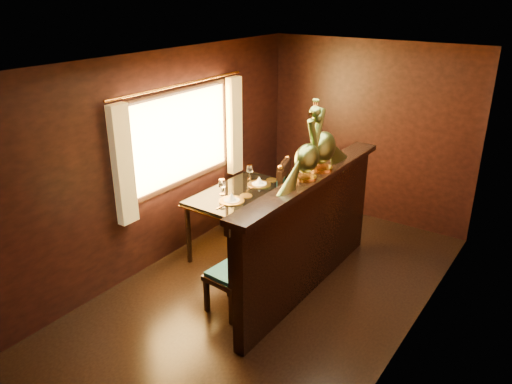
# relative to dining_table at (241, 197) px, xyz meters

# --- Properties ---
(ground) EXTENTS (5.00, 5.00, 0.00)m
(ground) POSITION_rel_dining_table_xyz_m (0.82, -0.62, -0.73)
(ground) COLOR black
(ground) RESTS_ON ground
(room_shell) EXTENTS (3.04, 5.04, 2.52)m
(room_shell) POSITION_rel_dining_table_xyz_m (0.73, -0.60, 0.85)
(room_shell) COLOR black
(room_shell) RESTS_ON ground
(partition) EXTENTS (0.26, 2.70, 1.36)m
(partition) POSITION_rel_dining_table_xyz_m (1.14, -0.32, -0.01)
(partition) COLOR black
(partition) RESTS_ON ground
(dining_table) EXTENTS (0.84, 1.37, 1.00)m
(dining_table) POSITION_rel_dining_table_xyz_m (0.00, 0.00, 0.00)
(dining_table) COLOR black
(dining_table) RESTS_ON ground
(chair_left) EXTENTS (0.46, 0.48, 1.19)m
(chair_left) POSITION_rel_dining_table_xyz_m (0.77, -1.11, -0.11)
(chair_left) COLOR black
(chair_left) RESTS_ON ground
(chair_right) EXTENTS (0.55, 0.57, 1.21)m
(chair_right) POSITION_rel_dining_table_xyz_m (0.35, 0.28, -0.10)
(chair_right) COLOR black
(chair_right) RESTS_ON ground
(peacock_left) EXTENTS (0.22, 0.59, 0.70)m
(peacock_left) POSITION_rel_dining_table_xyz_m (1.14, -0.46, 0.98)
(peacock_left) COLOR #1B5233
(peacock_left) RESTS_ON partition
(peacock_right) EXTENTS (0.25, 0.66, 0.79)m
(peacock_right) POSITION_rel_dining_table_xyz_m (1.14, -0.14, 1.03)
(peacock_right) COLOR #1B5233
(peacock_right) RESTS_ON partition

